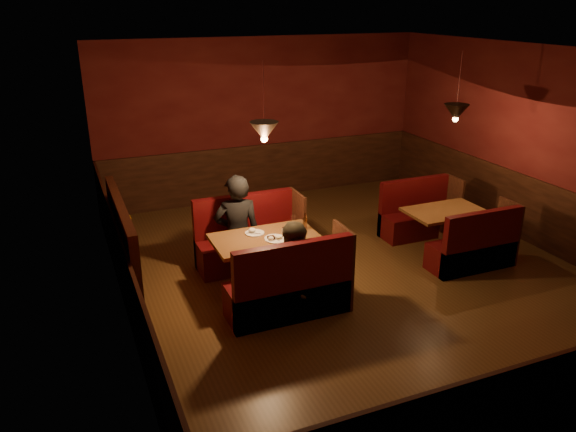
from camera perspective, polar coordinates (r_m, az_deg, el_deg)
name	(u,v)px	position (r m, az deg, el deg)	size (l,w,h in m)	color
room	(337,202)	(7.22, 4.97, 1.42)	(6.02, 7.02, 2.92)	#56381A
main_table	(267,249)	(7.07, -2.15, -3.37)	(1.32, 0.80, 0.93)	brown
main_bench_far	(249,243)	(7.81, -3.96, -2.78)	(1.46, 0.52, 0.99)	#470712
main_bench_near	(291,292)	(6.55, 0.34, -7.71)	(1.46, 0.52, 0.99)	#470712
second_table	(444,221)	(8.48, 15.60, -0.45)	(1.12, 0.72, 0.63)	brown
second_bench_far	(418,217)	(9.06, 13.07, -0.10)	(1.24, 0.46, 0.89)	#470712
second_bench_near	(475,250)	(8.10, 18.48, -3.26)	(1.24, 0.46, 0.89)	#470712
diner_a	(237,212)	(7.45, -5.23, 0.45)	(0.63, 0.41, 1.71)	black
diner_b	(297,254)	(6.47, 0.95, -3.89)	(0.72, 0.56, 1.48)	#3D3829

